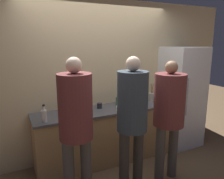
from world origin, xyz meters
TOP-DOWN VIEW (x-y plane):
  - ground_plane at (0.00, 0.00)m, footprint 14.00×14.00m
  - wall_back at (0.00, 0.64)m, footprint 5.20×0.06m
  - counter at (0.00, 0.35)m, footprint 2.30×0.62m
  - refrigerator at (1.51, 0.30)m, footprint 0.66×0.68m
  - person_left at (-0.73, -0.44)m, footprint 0.38×0.38m
  - person_center at (-0.04, -0.50)m, footprint 0.38×0.38m
  - person_right at (0.55, -0.50)m, footprint 0.41×0.41m
  - fruit_bowl at (-0.39, 0.35)m, footprint 0.27×0.27m
  - utensil_crock at (0.93, 0.41)m, footprint 0.11×0.11m
  - bottle_clear at (-0.99, 0.14)m, footprint 0.07×0.07m
  - bottle_green at (0.24, 0.41)m, footprint 0.06×0.06m
  - bottle_red at (-0.61, 0.38)m, footprint 0.06×0.06m
  - cup_white at (0.13, 0.14)m, footprint 0.09×0.09m
  - cup_black at (-0.09, 0.41)m, footprint 0.08×0.08m
  - potted_plant at (0.66, 0.56)m, footprint 0.17×0.17m

SIDE VIEW (x-z plane):
  - ground_plane at x=0.00m, z-range 0.00..0.00m
  - counter at x=0.00m, z-range 0.00..0.88m
  - refrigerator at x=1.51m, z-range 0.00..1.83m
  - cup_white at x=0.13m, z-range 0.88..0.96m
  - cup_black at x=-0.09m, z-range 0.88..0.96m
  - fruit_bowl at x=-0.39m, z-range 0.86..0.99m
  - utensil_crock at x=0.93m, z-range 0.80..1.11m
  - bottle_green at x=0.24m, z-range 0.86..1.06m
  - bottle_red at x=-0.61m, z-range 0.86..1.08m
  - bottle_clear at x=-0.99m, z-range 0.85..1.10m
  - potted_plant at x=0.66m, z-range 0.89..1.14m
  - person_right at x=0.55m, z-range 0.20..1.88m
  - person_center at x=-0.04m, z-range 0.19..1.95m
  - person_left at x=-0.73m, z-range 0.19..1.96m
  - wall_back at x=0.00m, z-range 0.00..2.60m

